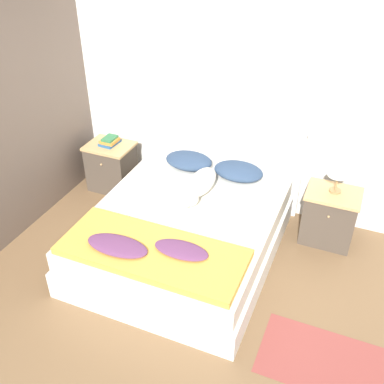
{
  "coord_description": "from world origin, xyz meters",
  "views": [
    {
      "loc": [
        1.23,
        -1.92,
        2.9
      ],
      "look_at": [
        -0.1,
        1.25,
        0.57
      ],
      "focal_mm": 42.0,
      "sensor_mm": 36.0,
      "label": 1
    }
  ],
  "objects_px": {
    "nightstand_left": "(112,166)",
    "pillow_left": "(189,161)",
    "book_stack": "(110,141)",
    "dog": "(200,185)",
    "table_lamp": "(339,171)",
    "pillow_right": "(238,171)",
    "nightstand_right": "(329,216)",
    "bed": "(184,233)"
  },
  "relations": [
    {
      "from": "nightstand_left",
      "to": "pillow_left",
      "type": "bearing_deg",
      "value": 1.72
    },
    {
      "from": "nightstand_left",
      "to": "book_stack",
      "type": "height_order",
      "value": "book_stack"
    },
    {
      "from": "dog",
      "to": "table_lamp",
      "type": "height_order",
      "value": "table_lamp"
    },
    {
      "from": "table_lamp",
      "to": "dog",
      "type": "bearing_deg",
      "value": -162.16
    },
    {
      "from": "book_stack",
      "to": "nightstand_left",
      "type": "bearing_deg",
      "value": -78.5
    },
    {
      "from": "book_stack",
      "to": "pillow_right",
      "type": "bearing_deg",
      "value": 0.13
    },
    {
      "from": "pillow_left",
      "to": "table_lamp",
      "type": "relative_size",
      "value": 1.74
    },
    {
      "from": "nightstand_left",
      "to": "dog",
      "type": "distance_m",
      "value": 1.31
    },
    {
      "from": "nightstand_right",
      "to": "pillow_left",
      "type": "height_order",
      "value": "pillow_left"
    },
    {
      "from": "nightstand_right",
      "to": "bed",
      "type": "bearing_deg",
      "value": -149.18
    },
    {
      "from": "nightstand_left",
      "to": "book_stack",
      "type": "distance_m",
      "value": 0.31
    },
    {
      "from": "nightstand_right",
      "to": "nightstand_left",
      "type": "bearing_deg",
      "value": 180.0
    },
    {
      "from": "book_stack",
      "to": "pillow_left",
      "type": "bearing_deg",
      "value": 0.21
    },
    {
      "from": "nightstand_left",
      "to": "pillow_right",
      "type": "distance_m",
      "value": 1.52
    },
    {
      "from": "nightstand_left",
      "to": "pillow_right",
      "type": "relative_size",
      "value": 1.1
    },
    {
      "from": "book_stack",
      "to": "dog",
      "type": "bearing_deg",
      "value": -17.54
    },
    {
      "from": "pillow_right",
      "to": "book_stack",
      "type": "distance_m",
      "value": 1.5
    },
    {
      "from": "nightstand_left",
      "to": "table_lamp",
      "type": "bearing_deg",
      "value": 0.54
    },
    {
      "from": "pillow_right",
      "to": "book_stack",
      "type": "relative_size",
      "value": 2.15
    },
    {
      "from": "nightstand_left",
      "to": "dog",
      "type": "relative_size",
      "value": 0.77
    },
    {
      "from": "bed",
      "to": "book_stack",
      "type": "distance_m",
      "value": 1.48
    },
    {
      "from": "pillow_right",
      "to": "bed",
      "type": "bearing_deg",
      "value": -109.76
    },
    {
      "from": "table_lamp",
      "to": "book_stack",
      "type": "bearing_deg",
      "value": 179.95
    },
    {
      "from": "pillow_right",
      "to": "dog",
      "type": "xyz_separation_m",
      "value": [
        -0.26,
        -0.39,
        0.01
      ]
    },
    {
      "from": "nightstand_right",
      "to": "dog",
      "type": "height_order",
      "value": "dog"
    },
    {
      "from": "book_stack",
      "to": "nightstand_right",
      "type": "bearing_deg",
      "value": -0.59
    },
    {
      "from": "pillow_right",
      "to": "nightstand_left",
      "type": "bearing_deg",
      "value": -178.91
    },
    {
      "from": "nightstand_left",
      "to": "nightstand_right",
      "type": "bearing_deg",
      "value": 0.0
    },
    {
      "from": "dog",
      "to": "bed",
      "type": "bearing_deg",
      "value": -91.84
    },
    {
      "from": "pillow_left",
      "to": "dog",
      "type": "xyz_separation_m",
      "value": [
        0.28,
        -0.39,
        0.01
      ]
    },
    {
      "from": "nightstand_left",
      "to": "book_stack",
      "type": "relative_size",
      "value": 2.36
    },
    {
      "from": "pillow_right",
      "to": "pillow_left",
      "type": "bearing_deg",
      "value": 180.0
    },
    {
      "from": "bed",
      "to": "nightstand_right",
      "type": "xyz_separation_m",
      "value": [
        1.22,
        0.73,
        0.05
      ]
    },
    {
      "from": "table_lamp",
      "to": "pillow_left",
      "type": "bearing_deg",
      "value": 179.79
    },
    {
      "from": "bed",
      "to": "nightstand_right",
      "type": "distance_m",
      "value": 1.42
    },
    {
      "from": "nightstand_left",
      "to": "table_lamp",
      "type": "height_order",
      "value": "table_lamp"
    },
    {
      "from": "pillow_left",
      "to": "book_stack",
      "type": "bearing_deg",
      "value": -179.79
    },
    {
      "from": "nightstand_right",
      "to": "pillow_right",
      "type": "bearing_deg",
      "value": 178.28
    },
    {
      "from": "nightstand_left",
      "to": "pillow_left",
      "type": "relative_size",
      "value": 1.1
    },
    {
      "from": "dog",
      "to": "nightstand_right",
      "type": "bearing_deg",
      "value": 16.84
    },
    {
      "from": "pillow_left",
      "to": "book_stack",
      "type": "height_order",
      "value": "book_stack"
    },
    {
      "from": "dog",
      "to": "book_stack",
      "type": "distance_m",
      "value": 1.3
    }
  ]
}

